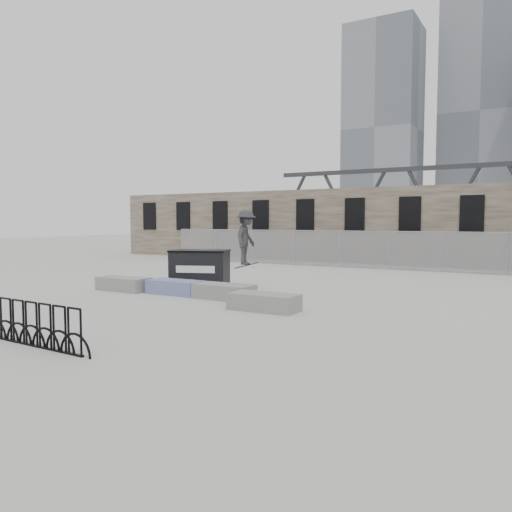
{
  "coord_description": "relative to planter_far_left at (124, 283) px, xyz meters",
  "views": [
    {
      "loc": [
        9.79,
        -13.48,
        2.53
      ],
      "look_at": [
        0.97,
        1.7,
        1.3
      ],
      "focal_mm": 35.0,
      "sensor_mm": 36.0,
      "label": 1
    }
  ],
  "objects": [
    {
      "name": "ground",
      "position": [
        3.46,
        0.29,
        -0.26
      ],
      "size": [
        120.0,
        120.0,
        0.0
      ],
      "primitive_type": "plane",
      "color": "#ACADA8",
      "rests_on": "ground"
    },
    {
      "name": "stone_wall",
      "position": [
        3.46,
        16.53,
        1.99
      ],
      "size": [
        36.0,
        2.58,
        4.5
      ],
      "color": "brown",
      "rests_on": "ground"
    },
    {
      "name": "chainlink_fence",
      "position": [
        3.46,
        12.79,
        0.77
      ],
      "size": [
        22.06,
        0.06,
        2.02
      ],
      "color": "gray",
      "rests_on": "ground"
    },
    {
      "name": "planter_far_left",
      "position": [
        0.0,
        0.0,
        0.0
      ],
      "size": [
        2.0,
        0.9,
        0.49
      ],
      "color": "gray",
      "rests_on": "ground"
    },
    {
      "name": "planter_center_left",
      "position": [
        2.21,
        0.26,
        0.0
      ],
      "size": [
        2.0,
        0.9,
        0.49
      ],
      "color": "#3A49AF",
      "rests_on": "ground"
    },
    {
      "name": "planter_center_right",
      "position": [
        4.27,
        0.2,
        0.0
      ],
      "size": [
        2.0,
        0.9,
        0.49
      ],
      "color": "gray",
      "rests_on": "ground"
    },
    {
      "name": "planter_offset",
      "position": [
        6.41,
        -0.96,
        0.0
      ],
      "size": [
        2.0,
        0.9,
        0.49
      ],
      "color": "gray",
      "rests_on": "ground"
    },
    {
      "name": "dumpster",
      "position": [
        1.8,
        2.22,
        0.46
      ],
      "size": [
        2.5,
        2.03,
        1.43
      ],
      "rotation": [
        0.0,
        0.0,
        0.38
      ],
      "color": "black",
      "rests_on": "ground"
    },
    {
      "name": "bike_rack",
      "position": [
        4.1,
        -6.86,
        0.17
      ],
      "size": [
        4.04,
        0.22,
        0.9
      ],
      "rotation": [
        0.0,
        0.0,
        -0.04
      ],
      "color": "black",
      "rests_on": "ground"
    },
    {
      "name": "skyline_towers",
      "position": [
        2.45,
        94.11,
        20.53
      ],
      "size": [
        58.0,
        28.0,
        48.0
      ],
      "color": "slate",
      "rests_on": "ground"
    },
    {
      "name": "skateboarder",
      "position": [
        4.63,
        1.0,
        1.72
      ],
      "size": [
        0.88,
        1.28,
        1.97
      ],
      "rotation": [
        0.0,
        0.0,
        1.75
      ],
      "color": "#2F2E31",
      "rests_on": "ground"
    }
  ]
}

